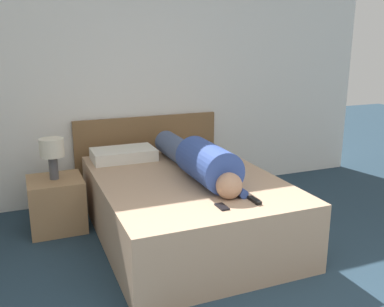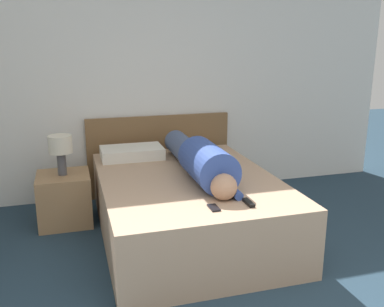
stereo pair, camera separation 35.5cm
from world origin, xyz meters
TOP-DOWN VIEW (x-y plane):
  - wall_back at (0.00, 3.54)m, footprint 5.59×0.06m
  - bed at (-0.01, 2.30)m, footprint 1.50×2.04m
  - headboard at (-0.01, 3.47)m, footprint 1.62×0.04m
  - nightstand at (-1.07, 2.90)m, footprint 0.49×0.49m
  - table_lamp at (-1.07, 2.90)m, footprint 0.22×0.22m
  - person_lying at (0.10, 2.29)m, footprint 0.34×1.59m
  - pillow_near_headboard at (-0.38, 3.05)m, footprint 0.62×0.38m
  - tv_remote at (0.25, 1.55)m, footprint 0.04×0.15m
  - cell_phone at (-0.03, 1.54)m, footprint 0.06×0.13m

SIDE VIEW (x-z plane):
  - nightstand at x=-1.07m, z-range 0.00..0.49m
  - bed at x=-0.01m, z-range 0.00..0.56m
  - headboard at x=-0.01m, z-range 0.00..0.91m
  - cell_phone at x=-0.03m, z-range 0.56..0.57m
  - tv_remote at x=0.25m, z-range 0.56..0.58m
  - pillow_near_headboard at x=-0.38m, z-range 0.56..0.67m
  - person_lying at x=0.10m, z-range 0.53..0.88m
  - table_lamp at x=-1.07m, z-range 0.57..0.95m
  - wall_back at x=0.00m, z-range 0.00..2.60m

